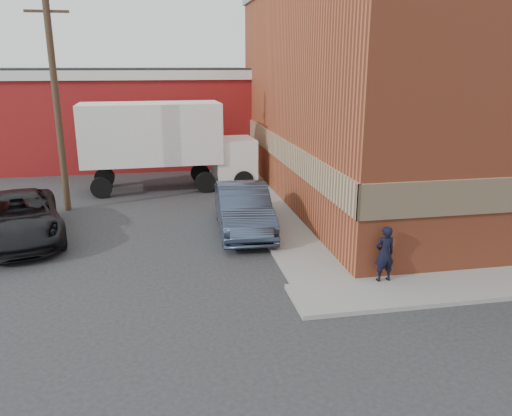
{
  "coord_description": "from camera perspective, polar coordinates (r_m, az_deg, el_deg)",
  "views": [
    {
      "loc": [
        -3.54,
        -11.93,
        5.79
      ],
      "look_at": [
        -0.98,
        1.58,
        1.83
      ],
      "focal_mm": 35.0,
      "sensor_mm": 36.0,
      "label": 1
    }
  ],
  "objects": [
    {
      "name": "sedan",
      "position": [
        17.81,
        -1.46,
        -0.08
      ],
      "size": [
        2.01,
        5.16,
        1.68
      ],
      "primitive_type": "imported",
      "rotation": [
        0.0,
        0.0,
        -0.05
      ],
      "color": "#303B50",
      "rests_on": "ground"
    },
    {
      "name": "utility_pole",
      "position": [
        21.32,
        -21.95,
        12.14
      ],
      "size": [
        2.0,
        0.26,
        9.0
      ],
      "color": "#493624",
      "rests_on": "ground"
    },
    {
      "name": "box_truck",
      "position": [
        24.1,
        -9.91,
        7.66
      ],
      "size": [
        8.39,
        2.79,
        4.1
      ],
      "rotation": [
        0.0,
        0.0,
        0.03
      ],
      "color": "white",
      "rests_on": "ground"
    },
    {
      "name": "brick_building",
      "position": [
        24.16,
        19.63,
        12.54
      ],
      "size": [
        14.25,
        18.25,
        9.36
      ],
      "color": "#AB4A2C",
      "rests_on": "ground"
    },
    {
      "name": "warehouse",
      "position": [
        32.16,
        -15.33,
        10.2
      ],
      "size": [
        16.3,
        8.3,
        5.6
      ],
      "color": "maroon",
      "rests_on": "ground"
    },
    {
      "name": "man",
      "position": [
        13.9,
        14.49,
        -5.09
      ],
      "size": [
        0.59,
        0.42,
        1.55
      ],
      "primitive_type": "imported",
      "rotation": [
        0.0,
        0.0,
        3.22
      ],
      "color": "black",
      "rests_on": "sidewalk_south"
    },
    {
      "name": "suv_a",
      "position": [
        18.76,
        -25.51,
        -0.99
      ],
      "size": [
        4.05,
        6.21,
        1.59
      ],
      "primitive_type": "imported",
      "rotation": [
        0.0,
        0.0,
        0.27
      ],
      "color": "black",
      "rests_on": "ground"
    },
    {
      "name": "ground",
      "position": [
        13.72,
        5.31,
        -8.97
      ],
      "size": [
        90.0,
        90.0,
        0.0
      ],
      "primitive_type": "plane",
      "color": "#28282B",
      "rests_on": "ground"
    },
    {
      "name": "sidewalk_west",
      "position": [
        22.09,
        0.43,
        1.03
      ],
      "size": [
        1.8,
        18.0,
        0.12
      ],
      "primitive_type": "cube",
      "color": "gray",
      "rests_on": "ground"
    }
  ]
}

